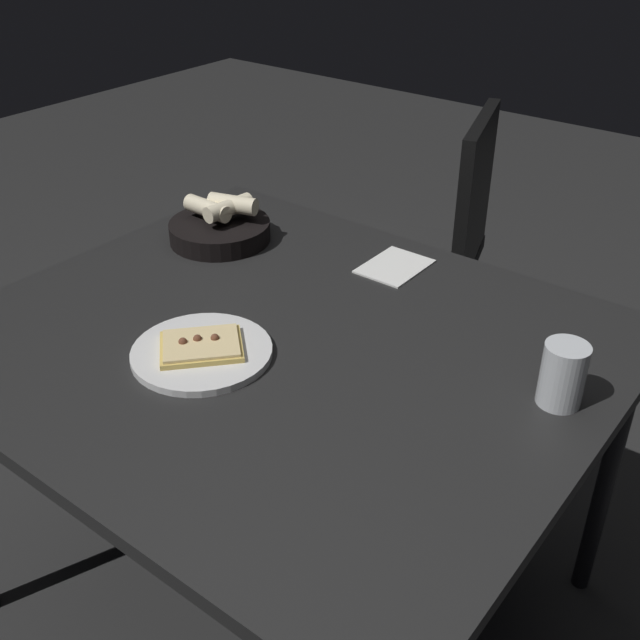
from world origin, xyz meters
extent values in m
plane|color=#262626|center=(0.00, 0.00, 0.00)|extent=(8.00, 8.00, 0.00)
cube|color=black|center=(0.00, 0.00, 0.72)|extent=(1.04, 1.20, 0.03)
cylinder|color=black|center=(-0.46, -0.54, 0.35)|extent=(0.04, 0.04, 0.70)
cylinder|color=black|center=(-0.46, 0.54, 0.35)|extent=(0.04, 0.04, 0.70)
cylinder|color=silver|center=(0.14, -0.08, 0.74)|extent=(0.26, 0.26, 0.01)
cube|color=#D7B65B|center=(0.14, -0.08, 0.75)|extent=(0.19, 0.19, 0.01)
cube|color=beige|center=(0.14, -0.08, 0.76)|extent=(0.17, 0.17, 0.01)
sphere|color=brown|center=(0.14, -0.09, 0.76)|extent=(0.02, 0.02, 0.02)
sphere|color=brown|center=(0.16, -0.10, 0.76)|extent=(0.02, 0.02, 0.02)
sphere|color=brown|center=(0.11, -0.06, 0.76)|extent=(0.02, 0.02, 0.02)
cylinder|color=black|center=(-0.24, -0.39, 0.76)|extent=(0.24, 0.24, 0.05)
cylinder|color=beige|center=(-0.23, -0.42, 0.81)|extent=(0.04, 0.12, 0.04)
cylinder|color=beige|center=(-0.27, -0.37, 0.82)|extent=(0.07, 0.12, 0.04)
cylinder|color=beige|center=(-0.25, -0.37, 0.82)|extent=(0.13, 0.05, 0.04)
cylinder|color=#B62114|center=(-0.18, -0.41, 0.75)|extent=(0.06, 0.06, 0.03)
cylinder|color=silver|center=(-0.13, 0.50, 0.79)|extent=(0.08, 0.08, 0.11)
cylinder|color=orange|center=(-0.13, 0.50, 0.77)|extent=(0.07, 0.07, 0.07)
cube|color=white|center=(-0.37, 0.01, 0.74)|extent=(0.16, 0.12, 0.00)
cube|color=black|center=(-0.94, -0.31, 0.43)|extent=(0.55, 0.55, 0.04)
cube|color=black|center=(-1.00, -0.12, 0.67)|extent=(0.41, 0.16, 0.45)
cylinder|color=black|center=(-1.06, -0.54, 0.21)|extent=(0.03, 0.03, 0.41)
cylinder|color=black|center=(-0.70, -0.43, 0.21)|extent=(0.03, 0.03, 0.41)
cylinder|color=black|center=(-1.18, -0.18, 0.21)|extent=(0.03, 0.03, 0.41)
cylinder|color=black|center=(-0.82, -0.07, 0.21)|extent=(0.03, 0.03, 0.41)
camera|label=1|loc=(0.93, 0.81, 1.53)|focal=43.10mm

